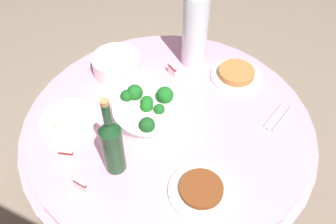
% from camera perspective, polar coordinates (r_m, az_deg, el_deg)
% --- Properties ---
extents(ground_plane, '(6.00, 6.00, 0.00)m').
position_cam_1_polar(ground_plane, '(2.08, -0.00, -14.68)').
color(ground_plane, gray).
extents(buffet_table, '(1.16, 1.16, 0.74)m').
position_cam_1_polar(buffet_table, '(1.76, -0.00, -9.07)').
color(buffet_table, maroon).
rests_on(buffet_table, ground_plane).
extents(broccoli_bowl, '(0.28, 0.28, 0.12)m').
position_cam_1_polar(broccoli_bowl, '(1.45, -2.97, 0.34)').
color(broccoli_bowl, white).
rests_on(broccoli_bowl, buffet_table).
extents(plate_stack, '(0.21, 0.21, 0.08)m').
position_cam_1_polar(plate_stack, '(1.65, -7.82, 7.20)').
color(plate_stack, white).
rests_on(plate_stack, buffet_table).
extents(wine_bottle, '(0.07, 0.07, 0.34)m').
position_cam_1_polar(wine_bottle, '(1.24, -8.51, -4.88)').
color(wine_bottle, '#194222').
rests_on(wine_bottle, buffet_table).
extents(decorative_fruit_vase, '(0.11, 0.11, 0.34)m').
position_cam_1_polar(decorative_fruit_vase, '(1.62, 4.13, 11.84)').
color(decorative_fruit_vase, silver).
rests_on(decorative_fruit_vase, buffet_table).
extents(serving_tongs, '(0.08, 0.17, 0.01)m').
position_cam_1_polar(serving_tongs, '(1.53, 16.30, -0.86)').
color(serving_tongs, silver).
rests_on(serving_tongs, buffet_table).
extents(food_plate_rice, '(0.22, 0.22, 0.04)m').
position_cam_1_polar(food_plate_rice, '(1.50, -14.96, -1.06)').
color(food_plate_rice, white).
rests_on(food_plate_rice, buffet_table).
extents(food_plate_peanuts, '(0.22, 0.22, 0.04)m').
position_cam_1_polar(food_plate_peanuts, '(1.65, 10.35, 5.69)').
color(food_plate_peanuts, white).
rests_on(food_plate_peanuts, buffet_table).
extents(food_plate_stir_fry, '(0.22, 0.22, 0.03)m').
position_cam_1_polar(food_plate_stir_fry, '(1.27, 5.05, -11.75)').
color(food_plate_stir_fry, white).
rests_on(food_plate_stir_fry, buffet_table).
extents(label_placard_front, '(0.05, 0.01, 0.05)m').
position_cam_1_polar(label_placard_front, '(1.29, -13.20, -10.87)').
color(label_placard_front, white).
rests_on(label_placard_front, buffet_table).
extents(label_placard_mid, '(0.05, 0.03, 0.05)m').
position_cam_1_polar(label_placard_mid, '(1.62, 0.63, 6.44)').
color(label_placard_mid, white).
rests_on(label_placard_mid, buffet_table).
extents(label_placard_rear, '(0.05, 0.02, 0.05)m').
position_cam_1_polar(label_placard_rear, '(1.37, -15.24, -6.40)').
color(label_placard_rear, white).
rests_on(label_placard_rear, buffet_table).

